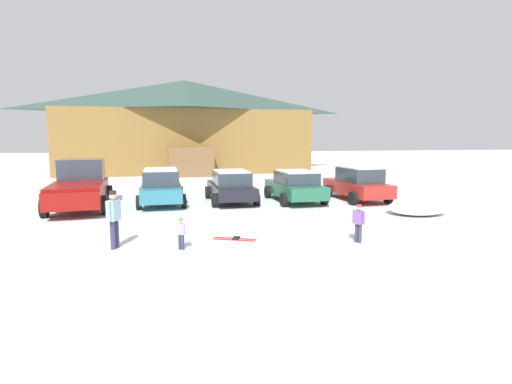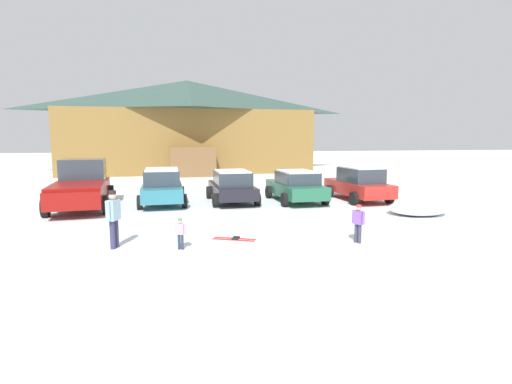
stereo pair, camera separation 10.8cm
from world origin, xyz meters
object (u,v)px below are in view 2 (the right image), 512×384
(parked_green_coupe, at_px, (296,186))
(skier_child_in_purple_jacket, at_px, (358,221))
(parked_teal_hatchback, at_px, (162,186))
(skier_adult_in_blue_parka, at_px, (113,216))
(parked_red_sedan, at_px, (359,184))
(pickup_truck, at_px, (82,186))
(ski_lodge, at_px, (188,126))
(pair_of_skis, at_px, (235,239))
(parked_black_sedan, at_px, (232,186))
(plowed_snow_pile, at_px, (417,208))
(skier_child_in_pink_snowsuit, at_px, (180,232))

(parked_green_coupe, xyz_separation_m, skier_child_in_purple_jacket, (-0.30, -7.83, -0.13))
(parked_teal_hatchback, height_order, skier_child_in_purple_jacket, parked_teal_hatchback)
(parked_green_coupe, height_order, skier_adult_in_blue_parka, skier_adult_in_blue_parka)
(parked_red_sedan, height_order, pickup_truck, pickup_truck)
(pickup_truck, distance_m, skier_adult_in_blue_parka, 7.73)
(pickup_truck, distance_m, skier_child_in_purple_jacket, 12.55)
(ski_lodge, xyz_separation_m, pair_of_skis, (1.06, -26.38, -4.22))
(skier_child_in_purple_jacket, xyz_separation_m, skier_adult_in_blue_parka, (-7.11, 0.70, 0.28))
(parked_black_sedan, bearing_deg, plowed_snow_pile, -32.45)
(plowed_snow_pile, bearing_deg, ski_lodge, 110.73)
(ski_lodge, height_order, parked_red_sedan, ski_lodge)
(skier_child_in_purple_jacket, bearing_deg, parked_green_coupe, 87.84)
(parked_green_coupe, distance_m, pickup_truck, 9.97)
(skier_child_in_purple_jacket, bearing_deg, parked_teal_hatchback, 126.51)
(ski_lodge, relative_size, parked_green_coupe, 5.02)
(pair_of_skis, bearing_deg, skier_adult_in_blue_parka, -174.40)
(parked_teal_hatchback, xyz_separation_m, parked_green_coupe, (6.44, -0.47, -0.06))
(pickup_truck, relative_size, plowed_snow_pile, 2.54)
(parked_black_sedan, xyz_separation_m, plowed_snow_pile, (7.13, -4.53, -0.54))
(skier_adult_in_blue_parka, bearing_deg, plowed_snow_pile, 14.80)
(parked_green_coupe, bearing_deg, skier_child_in_pink_snowsuit, -126.06)
(parked_teal_hatchback, height_order, pair_of_skis, parked_teal_hatchback)
(parked_teal_hatchback, bearing_deg, pickup_truck, -174.92)
(pair_of_skis, bearing_deg, parked_red_sedan, 42.92)
(parked_green_coupe, height_order, skier_child_in_purple_jacket, parked_green_coupe)
(parked_teal_hatchback, distance_m, skier_child_in_pink_snowsuit, 8.14)
(ski_lodge, distance_m, plowed_snow_pile, 25.66)
(parked_red_sedan, bearing_deg, plowed_snow_pile, -78.74)
(parked_red_sedan, bearing_deg, parked_green_coupe, 177.06)
(parked_green_coupe, xyz_separation_m, plowed_snow_pile, (4.01, -4.11, -0.53))
(ski_lodge, distance_m, skier_child_in_pink_snowsuit, 27.46)
(plowed_snow_pile, bearing_deg, skier_child_in_pink_snowsuit, -159.89)
(parked_black_sedan, xyz_separation_m, parked_red_sedan, (6.34, -0.58, 0.05))
(skier_child_in_pink_snowsuit, relative_size, plowed_snow_pile, 0.37)
(plowed_snow_pile, bearing_deg, parked_red_sedan, 101.26)
(skier_child_in_purple_jacket, relative_size, plowed_snow_pile, 0.48)
(skier_adult_in_blue_parka, xyz_separation_m, plowed_snow_pile, (11.41, 3.02, -0.68))
(parked_green_coupe, height_order, plowed_snow_pile, parked_green_coupe)
(skier_adult_in_blue_parka, distance_m, pair_of_skis, 3.64)
(ski_lodge, height_order, parked_black_sedan, ski_lodge)
(skier_child_in_pink_snowsuit, bearing_deg, parked_red_sedan, 40.36)
(parked_teal_hatchback, distance_m, skier_adult_in_blue_parka, 7.67)
(parked_red_sedan, bearing_deg, pair_of_skis, -137.08)
(ski_lodge, relative_size, skier_child_in_purple_jacket, 19.32)
(skier_child_in_purple_jacket, bearing_deg, pair_of_skis, 163.84)
(pickup_truck, bearing_deg, ski_lodge, 75.57)
(pair_of_skis, bearing_deg, plowed_snow_pile, 18.67)
(parked_green_coupe, distance_m, parked_red_sedan, 3.23)
(ski_lodge, xyz_separation_m, parked_red_sedan, (8.19, -19.76, -3.39))
(parked_red_sedan, xyz_separation_m, pickup_truck, (-13.18, 0.32, 0.15))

